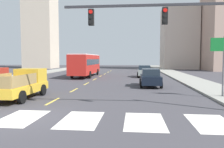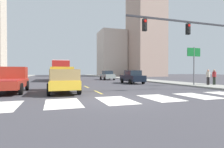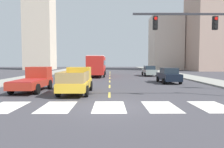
# 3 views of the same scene
# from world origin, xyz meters

# --- Properties ---
(ground_plane) EXTENTS (160.00, 160.00, 0.00)m
(ground_plane) POSITION_xyz_m (0.00, 0.00, 0.00)
(ground_plane) COLOR #403D43
(sidewalk_right) EXTENTS (3.50, 110.00, 0.15)m
(sidewalk_right) POSITION_xyz_m (12.03, 18.00, 0.07)
(sidewalk_right) COLOR gray
(sidewalk_right) RESTS_ON ground
(sidewalk_left) EXTENTS (3.50, 110.00, 0.15)m
(sidewalk_left) POSITION_xyz_m (-12.03, 18.00, 0.07)
(sidewalk_left) COLOR gray
(sidewalk_left) RESTS_ON ground
(crosswalk_stripe_1) EXTENTS (1.71, 2.93, 0.01)m
(crosswalk_stripe_1) POSITION_xyz_m (-5.59, 0.00, 0.00)
(crosswalk_stripe_1) COLOR silver
(crosswalk_stripe_1) RESTS_ON ground
(crosswalk_stripe_2) EXTENTS (1.71, 2.93, 0.01)m
(crosswalk_stripe_2) POSITION_xyz_m (-2.79, 0.00, 0.00)
(crosswalk_stripe_2) COLOR silver
(crosswalk_stripe_2) RESTS_ON ground
(crosswalk_stripe_3) EXTENTS (1.71, 2.93, 0.01)m
(crosswalk_stripe_3) POSITION_xyz_m (0.00, 0.00, 0.00)
(crosswalk_stripe_3) COLOR silver
(crosswalk_stripe_3) RESTS_ON ground
(crosswalk_stripe_4) EXTENTS (1.71, 2.93, 0.01)m
(crosswalk_stripe_4) POSITION_xyz_m (2.79, 0.00, 0.00)
(crosswalk_stripe_4) COLOR silver
(crosswalk_stripe_4) RESTS_ON ground
(crosswalk_stripe_5) EXTENTS (1.71, 2.93, 0.01)m
(crosswalk_stripe_5) POSITION_xyz_m (5.59, 0.00, 0.00)
(crosswalk_stripe_5) COLOR silver
(crosswalk_stripe_5) RESTS_ON ground
(lane_dash_0) EXTENTS (0.16, 2.40, 0.01)m
(lane_dash_0) POSITION_xyz_m (0.00, 4.00, 0.00)
(lane_dash_0) COLOR #E5C449
(lane_dash_0) RESTS_ON ground
(lane_dash_1) EXTENTS (0.16, 2.40, 0.01)m
(lane_dash_1) POSITION_xyz_m (0.00, 9.00, 0.00)
(lane_dash_1) COLOR #E5C449
(lane_dash_1) RESTS_ON ground
(lane_dash_2) EXTENTS (0.16, 2.40, 0.01)m
(lane_dash_2) POSITION_xyz_m (0.00, 14.00, 0.00)
(lane_dash_2) COLOR #E5C449
(lane_dash_2) RESTS_ON ground
(lane_dash_3) EXTENTS (0.16, 2.40, 0.01)m
(lane_dash_3) POSITION_xyz_m (0.00, 19.00, 0.00)
(lane_dash_3) COLOR #E5C449
(lane_dash_3) RESTS_ON ground
(lane_dash_4) EXTENTS (0.16, 2.40, 0.01)m
(lane_dash_4) POSITION_xyz_m (0.00, 24.00, 0.00)
(lane_dash_4) COLOR #E5C449
(lane_dash_4) RESTS_ON ground
(lane_dash_5) EXTENTS (0.16, 2.40, 0.01)m
(lane_dash_5) POSITION_xyz_m (0.00, 29.00, 0.00)
(lane_dash_5) COLOR #E5C449
(lane_dash_5) RESTS_ON ground
(lane_dash_6) EXTENTS (0.16, 2.40, 0.01)m
(lane_dash_6) POSITION_xyz_m (0.00, 34.00, 0.00)
(lane_dash_6) COLOR #E5C449
(lane_dash_6) RESTS_ON ground
(lane_dash_7) EXTENTS (0.16, 2.40, 0.01)m
(lane_dash_7) POSITION_xyz_m (0.00, 39.00, 0.00)
(lane_dash_7) COLOR #E5C449
(lane_dash_7) RESTS_ON ground
(pickup_stakebed) EXTENTS (2.18, 5.20, 1.96)m
(pickup_stakebed) POSITION_xyz_m (-2.54, 5.07, 0.94)
(pickup_stakebed) COLOR gold
(pickup_stakebed) RESTS_ON ground
(pickup_dark) EXTENTS (2.18, 5.20, 1.96)m
(pickup_dark) POSITION_xyz_m (-6.30, 6.24, 0.92)
(pickup_dark) COLOR #A32A1C
(pickup_dark) RESTS_ON ground
(city_bus) EXTENTS (2.72, 10.80, 3.32)m
(city_bus) POSITION_xyz_m (-2.11, 23.19, 1.95)
(city_bus) COLOR red
(city_bus) RESTS_ON ground
(sedan_far) EXTENTS (2.02, 4.40, 1.72)m
(sedan_far) POSITION_xyz_m (6.68, 12.21, 0.86)
(sedan_far) COLOR black
(sedan_far) RESTS_ON ground
(sedan_near_left) EXTENTS (2.02, 4.40, 1.72)m
(sedan_near_left) POSITION_xyz_m (6.55, 23.14, 0.86)
(sedan_near_left) COLOR gray
(sedan_near_left) RESTS_ON ground
(tower_tall_centre) EXTENTS (7.88, 7.04, 38.85)m
(tower_tall_centre) POSITION_xyz_m (-20.67, 50.49, 19.42)
(tower_tall_centre) COLOR beige
(tower_tall_centre) RESTS_ON ground
(block_mid_left) EXTENTS (8.54, 9.17, 15.78)m
(block_mid_left) POSITION_xyz_m (16.61, 50.96, 7.89)
(block_mid_left) COLOR beige
(block_mid_left) RESTS_ON ground
(block_mid_right) EXTENTS (9.65, 11.12, 31.28)m
(block_mid_right) POSITION_xyz_m (25.93, 43.22, 15.64)
(block_mid_right) COLOR tan
(block_mid_right) RESTS_ON ground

